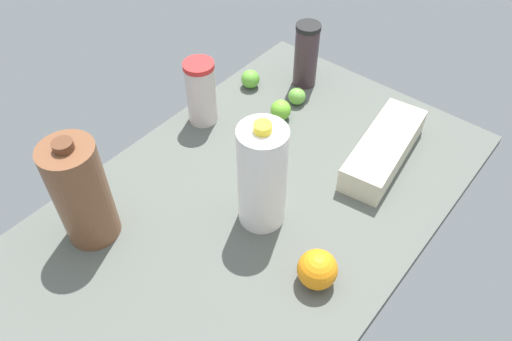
% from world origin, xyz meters
% --- Properties ---
extents(countertop, '(1.20, 0.76, 0.03)m').
position_xyz_m(countertop, '(0.00, 0.00, 0.01)').
color(countertop, '#535751').
rests_on(countertop, ground).
extents(shaker_bottle, '(0.07, 0.07, 0.20)m').
position_xyz_m(shaker_bottle, '(-0.46, -0.18, 0.13)').
color(shaker_bottle, '#3F2D32').
rests_on(shaker_bottle, countertop).
extents(milk_jug, '(0.11, 0.11, 0.29)m').
position_xyz_m(milk_jug, '(0.03, 0.04, 0.17)').
color(milk_jug, white).
rests_on(milk_jug, countertop).
extents(chocolate_milk_jug, '(0.12, 0.12, 0.28)m').
position_xyz_m(chocolate_milk_jug, '(0.31, -0.22, 0.16)').
color(chocolate_milk_jug, brown).
rests_on(chocolate_milk_jug, countertop).
extents(egg_carton, '(0.34, 0.15, 0.07)m').
position_xyz_m(egg_carton, '(-0.31, 0.17, 0.07)').
color(egg_carton, beige).
rests_on(egg_carton, countertop).
extents(tumbler_cup, '(0.08, 0.08, 0.19)m').
position_xyz_m(tumbler_cup, '(-0.14, -0.30, 0.12)').
color(tumbler_cup, beige).
rests_on(tumbler_cup, countertop).
extents(lime_beside_bowl, '(0.05, 0.05, 0.05)m').
position_xyz_m(lime_beside_bowl, '(-0.36, -0.14, 0.06)').
color(lime_beside_bowl, '#6CB041').
rests_on(lime_beside_bowl, countertop).
extents(lime_loose, '(0.06, 0.06, 0.06)m').
position_xyz_m(lime_loose, '(-0.34, -0.30, 0.06)').
color(lime_loose, '#61AE36').
rests_on(lime_loose, countertop).
extents(lime_far_back, '(0.06, 0.06, 0.06)m').
position_xyz_m(lime_far_back, '(-0.28, -0.14, 0.06)').
color(lime_far_back, '#6BB82E').
rests_on(lime_far_back, countertop).
extents(orange_by_jug, '(0.08, 0.08, 0.08)m').
position_xyz_m(orange_by_jug, '(0.09, 0.24, 0.07)').
color(orange_by_jug, orange).
rests_on(orange_by_jug, countertop).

